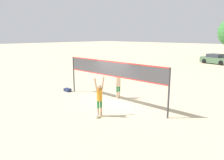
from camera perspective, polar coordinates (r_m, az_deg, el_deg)
ground_plane at (r=13.35m, az=0.00°, el=-5.82°), size 200.00×200.00×0.00m
volleyball_net at (r=12.91m, az=0.00°, el=2.24°), size 7.63×0.09×2.51m
player_spiker at (r=10.81m, az=-3.29°, el=-4.22°), size 0.28×0.69×2.02m
player_blocker at (r=13.93m, az=1.67°, el=-0.73°), size 0.28×0.68×1.96m
volleyball at (r=10.90m, az=-3.93°, el=-9.32°), size 0.22×0.22×0.22m
gear_bag at (r=16.16m, az=-11.55°, el=-2.55°), size 0.55×0.32×0.22m
parked_car_mid at (r=34.48m, az=25.50°, el=4.90°), size 4.37×2.68×1.41m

